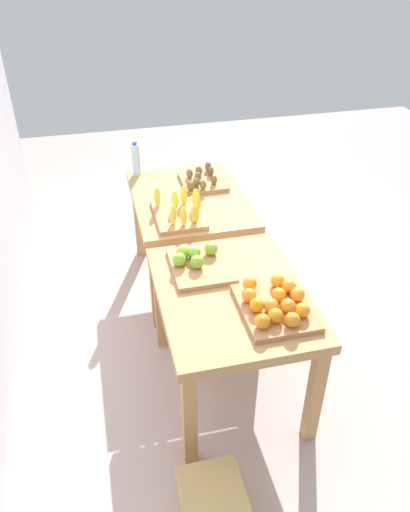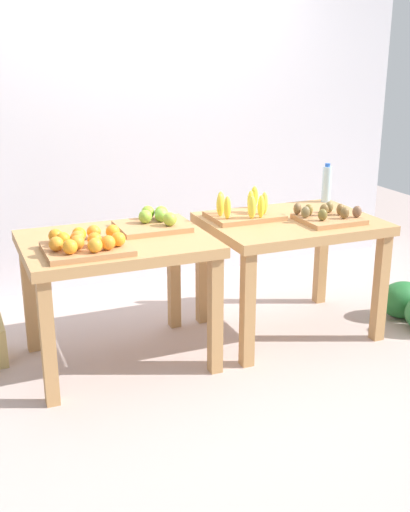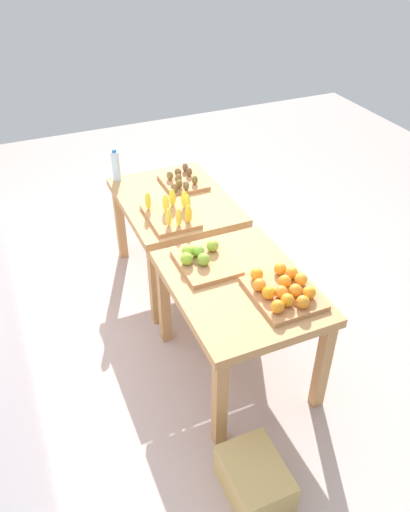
{
  "view_description": "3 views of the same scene",
  "coord_description": "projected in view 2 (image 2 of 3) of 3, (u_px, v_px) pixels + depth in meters",
  "views": [
    {
      "loc": [
        -2.62,
        0.64,
        2.48
      ],
      "look_at": [
        0.1,
        -0.01,
        0.54
      ],
      "focal_mm": 35.46,
      "sensor_mm": 36.0,
      "label": 1
    },
    {
      "loc": [
        -1.4,
        -3.32,
        1.76
      ],
      "look_at": [
        -0.01,
        0.02,
        0.57
      ],
      "focal_mm": 44.48,
      "sensor_mm": 36.0,
      "label": 2
    },
    {
      "loc": [
        -2.65,
        1.13,
        2.67
      ],
      "look_at": [
        0.04,
        -0.03,
        0.55
      ],
      "focal_mm": 35.66,
      "sensor_mm": 36.0,
      "label": 3
    }
  ],
  "objects": [
    {
      "name": "back_wall",
      "position": [
        138.0,
        86.0,
        4.69
      ],
      "size": [
        4.4,
        0.12,
        3.0
      ],
      "primitive_type": "cube",
      "color": "silver",
      "rests_on": "ground_plane"
    },
    {
      "name": "kiwi_bin",
      "position": [
        328.0,
        216.0,
        3.88
      ],
      "size": [
        0.37,
        0.33,
        0.1
      ],
      "color": "#BB804F",
      "rests_on": "display_table_right"
    },
    {
      "name": "display_table_right",
      "position": [
        290.0,
        236.0,
        3.98
      ],
      "size": [
        1.04,
        0.8,
        0.75
      ],
      "color": "#B4834F",
      "rests_on": "ground_plane"
    },
    {
      "name": "water_bottle",
      "position": [
        327.0,
        184.0,
        4.35
      ],
      "size": [
        0.06,
        0.06,
        0.27
      ],
      "color": "silver",
      "rests_on": "display_table_right"
    },
    {
      "name": "orange_bin",
      "position": [
        86.0,
        244.0,
        3.29
      ],
      "size": [
        0.44,
        0.36,
        0.11
      ],
      "color": "#BB804F",
      "rests_on": "display_table_left"
    },
    {
      "name": "apple_bin",
      "position": [
        154.0,
        222.0,
        3.73
      ],
      "size": [
        0.4,
        0.34,
        0.11
      ],
      "color": "#BB804F",
      "rests_on": "display_table_left"
    },
    {
      "name": "ground_plane",
      "position": [
        208.0,
        344.0,
        3.97
      ],
      "size": [
        8.0,
        8.0,
        0.0
      ],
      "primitive_type": "plane",
      "color": "#B8A29C"
    },
    {
      "name": "banana_crate",
      "position": [
        244.0,
        212.0,
        3.94
      ],
      "size": [
        0.44,
        0.33,
        0.17
      ],
      "color": "#BB804F",
      "rests_on": "display_table_right"
    },
    {
      "name": "display_table_left",
      "position": [
        117.0,
        257.0,
        3.57
      ],
      "size": [
        1.04,
        0.8,
        0.75
      ],
      "color": "#B4834F",
      "rests_on": "ground_plane"
    }
  ]
}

